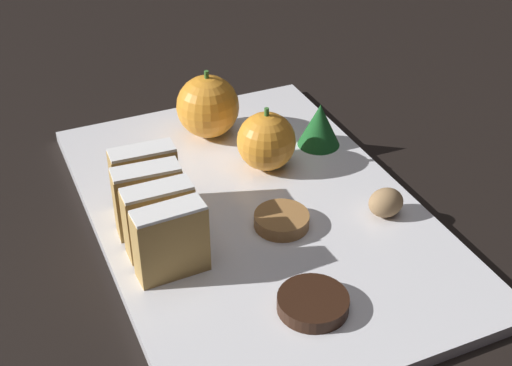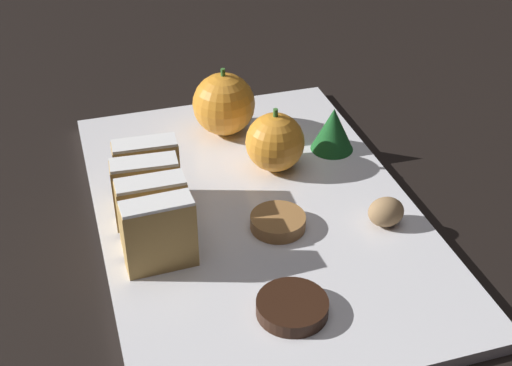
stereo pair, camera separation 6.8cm
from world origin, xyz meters
name	(u,v)px [view 1 (the left image)]	position (x,y,z in m)	size (l,w,h in m)	color
ground_plane	(256,218)	(0.00, 0.00, 0.00)	(6.00, 6.00, 0.00)	black
serving_platter	(256,213)	(0.00, 0.00, 0.01)	(0.31, 0.46, 0.01)	white
stollen_slice_front	(171,241)	(-0.10, -0.06, 0.05)	(0.06, 0.03, 0.07)	tan
stollen_slice_second	(159,219)	(-0.10, -0.02, 0.05)	(0.06, 0.02, 0.07)	tan
stollen_slice_third	(148,199)	(-0.10, 0.01, 0.05)	(0.06, 0.03, 0.07)	tan
stollen_slice_fourth	(145,179)	(-0.10, 0.04, 0.05)	(0.06, 0.03, 0.07)	tan
orange_near	(208,106)	(0.01, 0.15, 0.05)	(0.07, 0.07, 0.08)	orange
orange_far	(266,141)	(0.04, 0.06, 0.04)	(0.06, 0.06, 0.07)	orange
walnut	(386,203)	(0.11, -0.06, 0.03)	(0.03, 0.03, 0.03)	#9E7A51
chocolate_cookie	(313,303)	(-0.01, -0.15, 0.02)	(0.06, 0.06, 0.01)	black
gingerbread_cookie	(282,220)	(0.01, -0.04, 0.02)	(0.05, 0.05, 0.01)	#A3703D
evergreen_sprig	(320,125)	(0.11, 0.08, 0.04)	(0.05, 0.05, 0.05)	#195623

